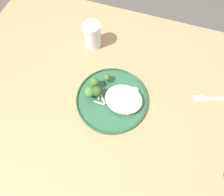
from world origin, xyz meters
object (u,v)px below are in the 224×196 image
object	(u,v)px
dinner_plate	(112,99)
seared_scallop_rear_pale	(128,112)
seared_scallop_right_edge	(119,105)
dinner_fork	(215,99)
broccoli_floret_near_rim	(107,78)
broccoli_floret_center_pile	(90,92)
broccoli_floret_front_edge	(97,91)
seared_scallop_left_edge	(124,101)
seared_scallop_half_hidden	(135,91)
broccoli_floret_beside_noodles	(95,82)
water_glass	(93,36)

from	to	relation	value
dinner_plate	seared_scallop_rear_pale	distance (m)	0.09
seared_scallop_right_edge	dinner_fork	bearing A→B (deg)	-156.65
broccoli_floret_near_rim	dinner_fork	world-z (taller)	broccoli_floret_near_rim
seared_scallop_right_edge	broccoli_floret_center_pile	bearing A→B (deg)	-2.91
broccoli_floret_center_pile	broccoli_floret_near_rim	bearing A→B (deg)	-115.18
broccoli_floret_front_edge	broccoli_floret_near_rim	world-z (taller)	broccoli_floret_front_edge
seared_scallop_right_edge	broccoli_floret_near_rim	xyz separation A→B (m)	(0.08, -0.09, 0.02)
dinner_plate	seared_scallop_rear_pale	xyz separation A→B (m)	(-0.08, 0.04, 0.01)
seared_scallop_left_edge	broccoli_floret_near_rim	world-z (taller)	broccoli_floret_near_rim
seared_scallop_left_edge	seared_scallop_half_hidden	distance (m)	0.06
seared_scallop_left_edge	seared_scallop_right_edge	bearing A→B (deg)	63.44
broccoli_floret_near_rim	dinner_fork	size ratio (longest dim) A/B	0.25
dinner_plate	dinner_fork	bearing A→B (deg)	-161.36
dinner_plate	broccoli_floret_center_pile	size ratio (longest dim) A/B	4.99
seared_scallop_rear_pale	broccoli_floret_beside_noodles	distance (m)	0.18
broccoli_floret_near_rim	water_glass	xyz separation A→B (m)	(0.12, -0.17, 0.01)
dinner_fork	water_glass	bearing A→B (deg)	-11.08
seared_scallop_right_edge	broccoli_floret_near_rim	size ratio (longest dim) A/B	0.61
dinner_fork	seared_scallop_left_edge	bearing A→B (deg)	20.88
seared_scallop_right_edge	broccoli_floret_front_edge	world-z (taller)	broccoli_floret_front_edge
seared_scallop_right_edge	water_glass	world-z (taller)	water_glass
broccoli_floret_front_edge	water_glass	bearing A→B (deg)	-66.08
seared_scallop_right_edge	water_glass	xyz separation A→B (m)	(0.21, -0.27, 0.03)
dinner_plate	seared_scallop_rear_pale	world-z (taller)	seared_scallop_rear_pale
seared_scallop_left_edge	seared_scallop_half_hidden	world-z (taller)	same
broccoli_floret_beside_noodles	water_glass	size ratio (longest dim) A/B	0.50
seared_scallop_left_edge	dinner_fork	distance (m)	0.37
broccoli_floret_beside_noodles	broccoli_floret_center_pile	bearing A→B (deg)	85.33
broccoli_floret_beside_noodles	broccoli_floret_front_edge	distance (m)	0.04
seared_scallop_left_edge	seared_scallop_rear_pale	distance (m)	0.05
broccoli_floret_beside_noodles	seared_scallop_rear_pale	bearing A→B (deg)	156.84
water_glass	seared_scallop_left_edge	bearing A→B (deg)	131.95
seared_scallop_right_edge	broccoli_floret_front_edge	size ratio (longest dim) A/B	0.48
dinner_plate	broccoli_floret_near_rim	bearing A→B (deg)	-57.33
broccoli_floret_front_edge	broccoli_floret_center_pile	xyz separation A→B (m)	(0.03, 0.01, -0.00)
dinner_fork	broccoli_floret_center_pile	bearing A→B (deg)	17.11
seared_scallop_half_hidden	seared_scallop_right_edge	size ratio (longest dim) A/B	1.11
seared_scallop_left_edge	broccoli_floret_center_pile	bearing A→B (deg)	6.77
broccoli_floret_center_pile	seared_scallop_left_edge	bearing A→B (deg)	-173.23
seared_scallop_rear_pale	broccoli_floret_center_pile	size ratio (longest dim) A/B	0.38
seared_scallop_left_edge	seared_scallop_rear_pale	size ratio (longest dim) A/B	1.07
seared_scallop_left_edge	broccoli_floret_beside_noodles	size ratio (longest dim) A/B	0.41
broccoli_floret_front_edge	dinner_plate	bearing A→B (deg)	-176.93
broccoli_floret_front_edge	dinner_fork	world-z (taller)	broccoli_floret_front_edge
broccoli_floret_near_rim	broccoli_floret_front_edge	bearing A→B (deg)	79.18
dinner_plate	broccoli_floret_center_pile	bearing A→B (deg)	9.76
broccoli_floret_front_edge	broccoli_floret_near_rim	distance (m)	0.08
broccoli_floret_beside_noodles	broccoli_floret_near_rim	xyz separation A→B (m)	(-0.04, -0.04, -0.01)
water_glass	dinner_fork	world-z (taller)	water_glass
dinner_plate	seared_scallop_right_edge	xyz separation A→B (m)	(-0.04, 0.02, 0.01)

